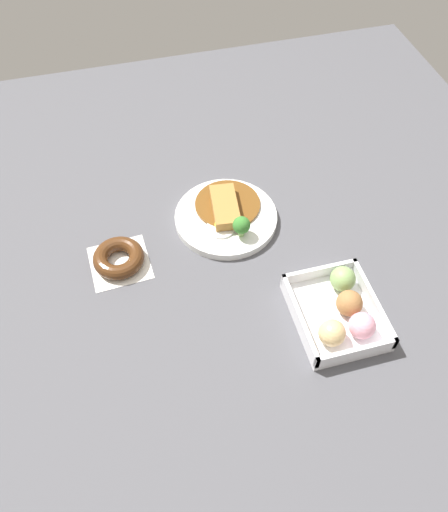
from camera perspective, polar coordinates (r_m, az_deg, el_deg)
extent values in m
plane|color=#4C4C51|center=(1.08, -0.57, -0.82)|extent=(1.60, 1.60, 0.00)
cylinder|color=white|center=(1.15, 0.22, 4.31)|extent=(0.23, 0.23, 0.02)
cylinder|color=brown|center=(1.16, 0.40, 5.84)|extent=(0.15, 0.15, 0.01)
cube|color=#A87538|center=(1.13, 0.11, 5.53)|extent=(0.13, 0.07, 0.02)
cylinder|color=white|center=(1.12, -0.35, 3.22)|extent=(0.06, 0.06, 0.00)
ellipsoid|color=yellow|center=(1.11, -0.35, 3.56)|extent=(0.03, 0.03, 0.02)
cylinder|color=#8CB766|center=(1.10, 1.94, 2.72)|extent=(0.01, 0.01, 0.02)
sphere|color=#387A2D|center=(1.08, 1.97, 3.48)|extent=(0.04, 0.04, 0.04)
cube|color=white|center=(1.03, 12.28, -6.55)|extent=(0.19, 0.16, 0.01)
cube|color=white|center=(0.97, 14.58, -10.44)|extent=(0.01, 0.16, 0.03)
cube|color=white|center=(1.05, 10.58, -1.78)|extent=(0.01, 0.16, 0.03)
cube|color=white|center=(1.04, 16.33, -4.92)|extent=(0.19, 0.01, 0.03)
cube|color=white|center=(0.98, 8.43, -6.99)|extent=(0.19, 0.01, 0.03)
sphere|color=pink|center=(0.99, 15.20, -7.53)|extent=(0.05, 0.05, 0.05)
sphere|color=#9E6B3D|center=(1.01, 13.85, -5.14)|extent=(0.05, 0.05, 0.05)
sphere|color=#84A860|center=(1.04, 13.15, -2.51)|extent=(0.05, 0.05, 0.05)
sphere|color=#DBB77A|center=(0.97, 11.99, -8.42)|extent=(0.05, 0.05, 0.05)
cube|color=white|center=(1.10, -11.57, -0.73)|extent=(0.13, 0.13, 0.00)
torus|color=#4C2B14|center=(1.09, -11.71, -0.20)|extent=(0.11, 0.11, 0.03)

